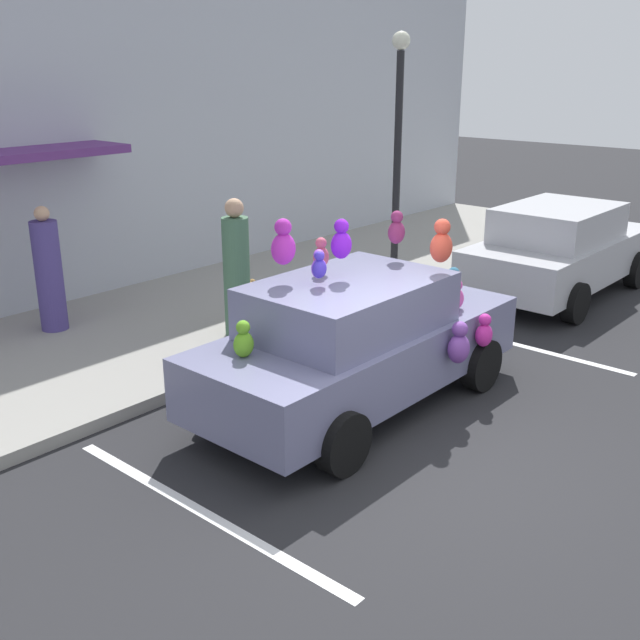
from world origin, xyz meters
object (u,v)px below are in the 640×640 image
at_px(pedestrian_walking_past, 237,273).
at_px(street_lamp_post, 398,138).
at_px(plush_covered_car, 358,340).
at_px(teddy_bear_on_sidewalk, 248,306).
at_px(parked_sedan_behind, 559,249).
at_px(pedestrian_near_shopfront, 49,274).

bearing_deg(pedestrian_walking_past, street_lamp_post, -5.43).
bearing_deg(plush_covered_car, street_lamp_post, 30.48).
relative_size(plush_covered_car, teddy_bear_on_sidewalk, 5.99).
bearing_deg(parked_sedan_behind, street_lamp_post, 134.52).
height_order(teddy_bear_on_sidewalk, pedestrian_near_shopfront, pedestrian_near_shopfront).
relative_size(pedestrian_near_shopfront, pedestrian_walking_past, 0.92).
bearing_deg(street_lamp_post, plush_covered_car, -149.52).
xyz_separation_m(parked_sedan_behind, pedestrian_near_shopfront, (-6.77, 4.45, 0.18)).
bearing_deg(plush_covered_car, teddy_bear_on_sidewalk, 73.55).
distance_m(parked_sedan_behind, teddy_bear_on_sidewalk, 5.47).
bearing_deg(teddy_bear_on_sidewalk, street_lamp_post, -8.04).
height_order(plush_covered_car, street_lamp_post, street_lamp_post).
bearing_deg(street_lamp_post, teddy_bear_on_sidewalk, 171.96).
distance_m(plush_covered_car, street_lamp_post, 4.68).
xyz_separation_m(teddy_bear_on_sidewalk, pedestrian_near_shopfront, (-1.87, 2.04, 0.49)).
xyz_separation_m(teddy_bear_on_sidewalk, pedestrian_walking_past, (-0.30, -0.11, 0.57)).
bearing_deg(teddy_bear_on_sidewalk, pedestrian_walking_past, -159.98).
xyz_separation_m(street_lamp_post, pedestrian_near_shopfront, (-4.82, 2.46, -1.66)).
xyz_separation_m(parked_sedan_behind, street_lamp_post, (-1.96, 1.99, 1.84)).
bearing_deg(plush_covered_car, pedestrian_walking_past, 79.30).
distance_m(teddy_bear_on_sidewalk, street_lamp_post, 3.67).
height_order(street_lamp_post, pedestrian_walking_past, street_lamp_post).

